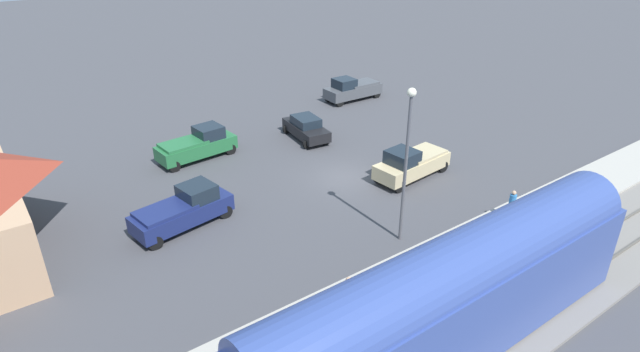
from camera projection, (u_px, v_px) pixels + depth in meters
ground_plane at (345, 178)px, 33.16m from camera, size 200.00×200.00×0.00m
railway_track at (539, 291)px, 22.98m from camera, size 4.80×70.00×0.30m
platform at (468, 248)px, 25.85m from camera, size 3.20×46.00×0.30m
pedestrian_on_platform at (348, 292)px, 21.12m from camera, size 0.36×0.36×1.71m
pedestrian_waiting_far at (512, 203)px, 27.67m from camera, size 0.36×0.36×1.71m
pickup_tan at (411, 163)px, 32.71m from camera, size 2.43×5.55×2.14m
pickup_charcoal at (352, 89)px, 46.75m from camera, size 2.02×5.42×2.14m
pickup_green at (198, 145)px, 35.36m from camera, size 2.43×5.55×2.14m
sedan_black at (306, 128)px, 38.59m from camera, size 4.69×2.67×1.74m
pickup_navy at (184, 209)px, 27.55m from camera, size 2.80×5.64×2.14m
light_pole_near_platform at (407, 150)px, 24.58m from camera, size 0.44×0.44×8.13m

